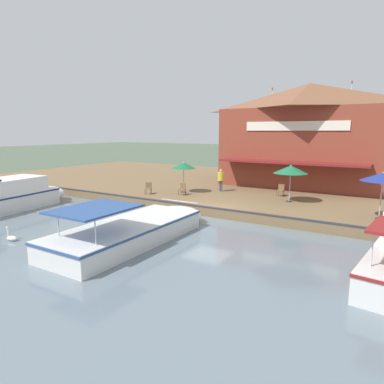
# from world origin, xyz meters

# --- Properties ---
(ground_plane) EXTENTS (220.00, 220.00, 0.00)m
(ground_plane) POSITION_xyz_m (0.00, 0.00, 0.00)
(ground_plane) COLOR #4C5B47
(quay_deck) EXTENTS (22.00, 56.00, 0.60)m
(quay_deck) POSITION_xyz_m (-11.00, 0.00, 0.30)
(quay_deck) COLOR brown
(quay_deck) RESTS_ON ground
(quay_edge_fender) EXTENTS (0.20, 50.40, 0.10)m
(quay_edge_fender) POSITION_xyz_m (-0.10, 0.00, 0.65)
(quay_edge_fender) COLOR #2D2D33
(quay_edge_fender) RESTS_ON quay_deck
(waterfront_restaurant) EXTENTS (10.22, 13.65, 8.63)m
(waterfront_restaurant) POSITION_xyz_m (-13.05, 2.50, 4.99)
(waterfront_restaurant) COLOR brown
(waterfront_restaurant) RESTS_ON quay_deck
(patio_umbrella_mid_patio_right) EXTENTS (2.21, 2.21, 2.54)m
(patio_umbrella_mid_patio_right) POSITION_xyz_m (-2.57, 8.95, 2.86)
(patio_umbrella_mid_patio_right) COLOR #B7B7B7
(patio_umbrella_mid_patio_right) RESTS_ON quay_deck
(patio_umbrella_by_entrance) EXTENTS (2.21, 2.21, 2.45)m
(patio_umbrella_by_entrance) POSITION_xyz_m (-4.59, 3.56, 2.75)
(patio_umbrella_by_entrance) COLOR #B7B7B7
(patio_umbrella_by_entrance) RESTS_ON quay_deck
(patio_umbrella_near_quay_edge) EXTENTS (1.84, 1.84, 2.33)m
(patio_umbrella_near_quay_edge) POSITION_xyz_m (-3.89, -4.35, 2.66)
(patio_umbrella_near_quay_edge) COLOR #B7B7B7
(patio_umbrella_near_quay_edge) RESTS_ON quay_deck
(cafe_chair_back_row_seat) EXTENTS (0.50, 0.50, 0.85)m
(cafe_chair_back_row_seat) POSITION_xyz_m (-2.95, -3.84, 1.08)
(cafe_chair_back_row_seat) COLOR brown
(cafe_chair_back_row_seat) RESTS_ON quay_deck
(cafe_chair_mid_patio) EXTENTS (0.46, 0.46, 0.85)m
(cafe_chair_mid_patio) POSITION_xyz_m (-6.29, 2.45, 1.08)
(cafe_chair_mid_patio) COLOR brown
(cafe_chair_mid_patio) RESTS_ON quay_deck
(cafe_chair_under_first_umbrella) EXTENTS (0.59, 0.59, 0.85)m
(cafe_chair_under_first_umbrella) POSITION_xyz_m (-1.95, -6.22, 1.08)
(cafe_chair_under_first_umbrella) COLOR brown
(cafe_chair_under_first_umbrella) RESTS_ON quay_deck
(person_at_quay_edge) EXTENTS (0.49, 0.49, 1.73)m
(person_at_quay_edge) POSITION_xyz_m (-5.82, -2.14, 1.69)
(person_at_quay_edge) COLOR #4C4C56
(person_at_quay_edge) RESTS_ON quay_deck
(motorboat_nearest_quay) EXTENTS (9.56, 3.11, 2.03)m
(motorboat_nearest_quay) POSITION_xyz_m (5.40, -0.84, 0.60)
(motorboat_nearest_quay) COLOR silver
(motorboat_nearest_quay) RESTS_ON river_water
(motorboat_distant_upstream) EXTENTS (9.81, 4.14, 2.24)m
(motorboat_distant_upstream) POSITION_xyz_m (5.28, -12.39, 0.89)
(motorboat_distant_upstream) COLOR white
(motorboat_distant_upstream) RESTS_ON river_water
(swan) EXTENTS (0.40, 0.63, 0.69)m
(swan) POSITION_xyz_m (8.96, -5.73, 0.23)
(swan) COLOR white
(swan) RESTS_ON river_water
(tree_downstream_bank) EXTENTS (3.36, 3.20, 6.43)m
(tree_downstream_bank) POSITION_xyz_m (-18.33, 5.01, 5.32)
(tree_downstream_bank) COLOR brown
(tree_downstream_bank) RESTS_ON quay_deck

